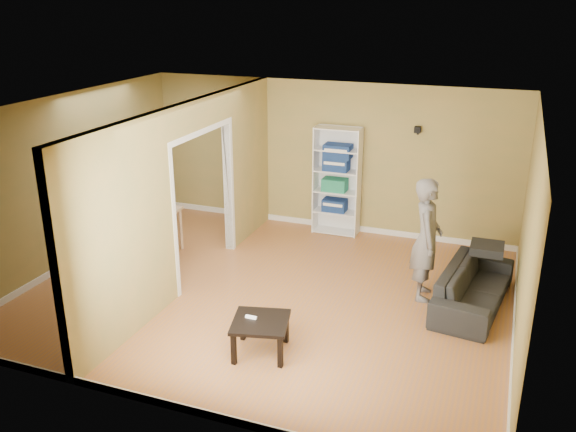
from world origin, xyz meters
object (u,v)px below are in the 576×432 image
object	(u,v)px
sofa	(474,281)
bookshelf	(338,180)
chair_left	(100,221)
chair_near	(118,237)
chair_far	(157,215)
dining_table	(139,215)
coffee_table	(261,326)
person	(427,229)

from	to	relation	value
sofa	bookshelf	size ratio (longest dim) A/B	1.01
chair_left	chair_near	xyz separation A→B (m)	(0.81, -0.64, 0.08)
sofa	chair_near	bearing A→B (deg)	105.03
sofa	chair_far	xyz separation A→B (m)	(-5.18, 0.49, 0.10)
bookshelf	dining_table	distance (m)	3.38
dining_table	sofa	bearing A→B (deg)	0.49
dining_table	chair_far	world-z (taller)	chair_far
coffee_table	chair_far	bearing A→B (deg)	139.27
coffee_table	dining_table	xyz separation A→B (m)	(-2.94, 2.02, 0.30)
person	chair_far	size ratio (longest dim) A/B	2.14
person	chair_far	xyz separation A→B (m)	(-4.51, 0.45, -0.53)
dining_table	chair_far	distance (m)	0.57
sofa	person	bearing A→B (deg)	94.14
sofa	coffee_table	size ratio (longest dim) A/B	2.99
sofa	chair_left	distance (m)	5.95
person	chair_near	xyz separation A→B (m)	(-4.47, -0.71, -0.47)
dining_table	chair_far	bearing A→B (deg)	92.58
sofa	dining_table	size ratio (longest dim) A/B	1.60
bookshelf	chair_far	world-z (taller)	bookshelf
person	chair_left	bearing A→B (deg)	81.29
bookshelf	chair_near	distance (m)	3.79
person	coffee_table	world-z (taller)	person
dining_table	chair_left	size ratio (longest dim) A/B	1.34
person	dining_table	bearing A→B (deg)	81.69
chair_left	chair_near	distance (m)	1.04
bookshelf	dining_table	size ratio (longest dim) A/B	1.58
chair_far	dining_table	bearing A→B (deg)	92.80
bookshelf	chair_near	size ratio (longest dim) A/B	1.79
coffee_table	chair_near	bearing A→B (deg)	154.43
sofa	coffee_table	distance (m)	3.03
chair_left	chair_far	size ratio (longest dim) A/B	0.95
sofa	chair_left	xyz separation A→B (m)	(-5.95, -0.02, 0.08)
sofa	coffee_table	world-z (taller)	sofa
dining_table	bookshelf	bearing A→B (deg)	37.42
sofa	chair_left	bearing A→B (deg)	97.87
sofa	chair_near	size ratio (longest dim) A/B	1.81
coffee_table	chair_left	world-z (taller)	chair_left
person	chair_left	xyz separation A→B (m)	(-5.28, -0.06, -0.55)
coffee_table	person	bearing A→B (deg)	53.76
chair_near	chair_far	distance (m)	1.16
dining_table	chair_left	distance (m)	0.82
person	chair_far	world-z (taller)	person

